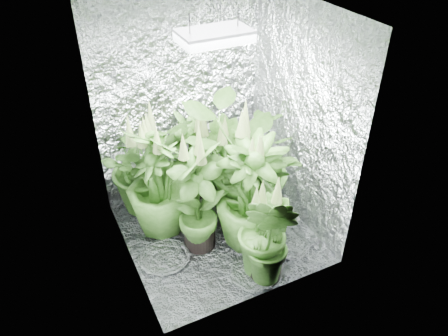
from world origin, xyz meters
TOP-DOWN VIEW (x-y plane):
  - ground at (0.00, 0.00)m, footprint 1.60×1.60m
  - walls at (0.00, 0.00)m, footprint 1.62×1.62m
  - ceiling at (0.00, 0.00)m, footprint 1.60×1.60m
  - grow_lamp at (0.00, 0.00)m, footprint 0.50×0.30m
  - plant_a at (-0.44, 0.64)m, footprint 1.01×1.01m
  - plant_b at (0.02, 0.64)m, footprint 0.67×0.67m
  - plant_c at (0.25, 0.40)m, footprint 0.47×0.47m
  - plant_d at (-0.43, 0.28)m, footprint 0.80×0.80m
  - plant_e at (0.32, 0.04)m, footprint 1.13×1.13m
  - plant_f at (-0.20, -0.07)m, footprint 0.78×0.78m
  - plant_g at (0.13, -0.64)m, footprint 0.63×0.63m
  - plant_h at (0.20, -0.23)m, footprint 0.82×0.82m
  - circulation_fan at (0.62, 0.54)m, footprint 0.12×0.28m
  - plant_label at (0.19, -0.67)m, footprint 0.05×0.03m

SIDE VIEW (x-z plane):
  - ground at x=0.00m, z-range 0.00..0.00m
  - circulation_fan at x=0.62m, z-range -0.02..0.29m
  - plant_label at x=0.19m, z-range 0.26..0.34m
  - plant_c at x=0.25m, z-range -0.04..0.91m
  - plant_g at x=0.13m, z-range -0.04..0.93m
  - plant_b at x=0.02m, z-range -0.05..0.95m
  - plant_a at x=-0.44m, z-range -0.03..1.04m
  - plant_h at x=0.20m, z-range -0.04..1.09m
  - plant_d at x=-0.43m, z-range -0.04..1.10m
  - plant_f at x=-0.20m, z-range -0.04..1.12m
  - plant_e at x=0.32m, z-range -0.03..1.23m
  - walls at x=0.00m, z-range 0.00..2.00m
  - grow_lamp at x=0.00m, z-range 1.72..1.94m
  - ceiling at x=0.00m, z-range 2.00..2.00m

